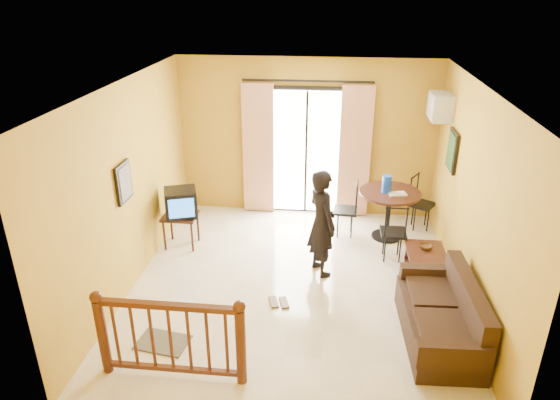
# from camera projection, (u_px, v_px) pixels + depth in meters

# --- Properties ---
(ground) EXTENTS (5.00, 5.00, 0.00)m
(ground) POSITION_uv_depth(u_px,v_px,m) (294.00, 285.00, 7.06)
(ground) COLOR beige
(ground) RESTS_ON ground
(room_shell) EXTENTS (5.00, 5.00, 5.00)m
(room_shell) POSITION_uv_depth(u_px,v_px,m) (295.00, 173.00, 6.37)
(room_shell) COLOR white
(room_shell) RESTS_ON ground
(balcony_door) EXTENTS (2.25, 0.14, 2.46)m
(balcony_door) POSITION_uv_depth(u_px,v_px,m) (306.00, 151.00, 8.79)
(balcony_door) COLOR black
(balcony_door) RESTS_ON ground
(tv_table) EXTENTS (0.54, 0.45, 0.54)m
(tv_table) POSITION_uv_depth(u_px,v_px,m) (180.00, 219.00, 7.93)
(tv_table) COLOR black
(tv_table) RESTS_ON ground
(television) EXTENTS (0.60, 0.57, 0.43)m
(television) POSITION_uv_depth(u_px,v_px,m) (181.00, 203.00, 7.81)
(television) COLOR black
(television) RESTS_ON tv_table
(picture_left) EXTENTS (0.05, 0.42, 0.52)m
(picture_left) POSITION_uv_depth(u_px,v_px,m) (124.00, 182.00, 6.47)
(picture_left) COLOR black
(picture_left) RESTS_ON room_shell
(dining_table) EXTENTS (0.99, 0.99, 0.82)m
(dining_table) POSITION_uv_depth(u_px,v_px,m) (389.00, 201.00, 8.11)
(dining_table) COLOR black
(dining_table) RESTS_ON ground
(water_jug) EXTENTS (0.15, 0.15, 0.28)m
(water_jug) POSITION_uv_depth(u_px,v_px,m) (387.00, 184.00, 7.97)
(water_jug) COLOR blue
(water_jug) RESTS_ON dining_table
(serving_tray) EXTENTS (0.31, 0.24, 0.02)m
(serving_tray) POSITION_uv_depth(u_px,v_px,m) (397.00, 194.00, 7.94)
(serving_tray) COLOR beige
(serving_tray) RESTS_ON dining_table
(dining_chairs) EXTENTS (1.79, 1.58, 0.95)m
(dining_chairs) POSITION_uv_depth(u_px,v_px,m) (384.00, 240.00, 8.29)
(dining_chairs) COLOR black
(dining_chairs) RESTS_ON ground
(air_conditioner) EXTENTS (0.31, 0.60, 0.40)m
(air_conditioner) POSITION_uv_depth(u_px,v_px,m) (440.00, 107.00, 7.75)
(air_conditioner) COLOR silver
(air_conditioner) RESTS_ON room_shell
(botanical_print) EXTENTS (0.05, 0.50, 0.60)m
(botanical_print) POSITION_uv_depth(u_px,v_px,m) (452.00, 151.00, 7.35)
(botanical_print) COLOR black
(botanical_print) RESTS_ON room_shell
(coffee_table) EXTENTS (0.54, 0.96, 0.43)m
(coffee_table) POSITION_uv_depth(u_px,v_px,m) (427.00, 265.00, 7.01)
(coffee_table) COLOR black
(coffee_table) RESTS_ON ground
(bowl) EXTENTS (0.22, 0.22, 0.05)m
(bowl) POSITION_uv_depth(u_px,v_px,m) (426.00, 247.00, 7.14)
(bowl) COLOR #52381C
(bowl) RESTS_ON coffee_table
(sofa) EXTENTS (0.84, 1.70, 0.80)m
(sofa) POSITION_uv_depth(u_px,v_px,m) (444.00, 319.00, 5.88)
(sofa) COLOR black
(sofa) RESTS_ON ground
(standing_person) EXTENTS (0.62, 0.69, 1.59)m
(standing_person) POSITION_uv_depth(u_px,v_px,m) (322.00, 223.00, 7.07)
(standing_person) COLOR black
(standing_person) RESTS_ON ground
(stair_balustrade) EXTENTS (1.63, 0.13, 1.04)m
(stair_balustrade) POSITION_uv_depth(u_px,v_px,m) (170.00, 334.00, 5.22)
(stair_balustrade) COLOR #471E0F
(stair_balustrade) RESTS_ON ground
(doormat) EXTENTS (0.66, 0.49, 0.02)m
(doormat) POSITION_uv_depth(u_px,v_px,m) (163.00, 342.00, 5.93)
(doormat) COLOR #555144
(doormat) RESTS_ON ground
(sandals) EXTENTS (0.31, 0.27, 0.03)m
(sandals) POSITION_uv_depth(u_px,v_px,m) (279.00, 302.00, 6.65)
(sandals) COLOR #52381C
(sandals) RESTS_ON ground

